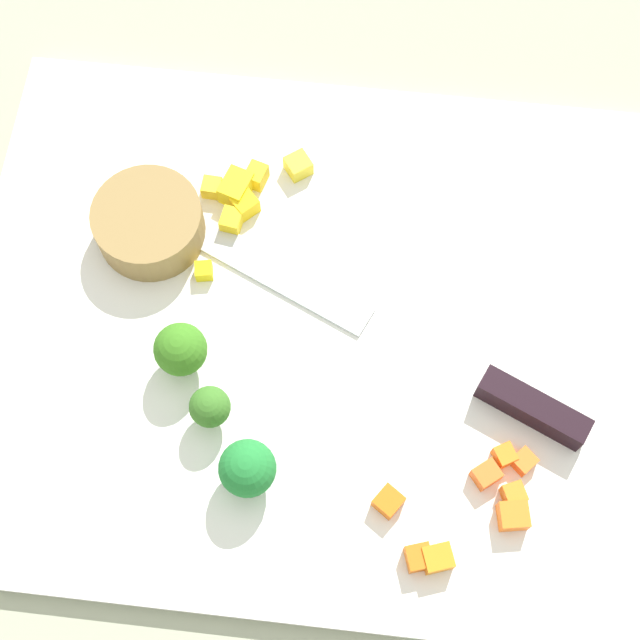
# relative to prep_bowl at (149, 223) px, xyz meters

# --- Properties ---
(ground_plane) EXTENTS (4.00, 4.00, 0.00)m
(ground_plane) POSITION_rel_prep_bowl_xyz_m (0.13, -0.06, -0.03)
(ground_plane) COLOR #979C82
(cutting_board) EXTENTS (0.49, 0.40, 0.01)m
(cutting_board) POSITION_rel_prep_bowl_xyz_m (0.13, -0.06, -0.02)
(cutting_board) COLOR white
(cutting_board) RESTS_ON ground_plane
(prep_bowl) EXTENTS (0.08, 0.08, 0.03)m
(prep_bowl) POSITION_rel_prep_bowl_xyz_m (0.00, 0.00, 0.00)
(prep_bowl) COLOR olive
(prep_bowl) RESTS_ON cutting_board
(chef_knife) EXTENTS (0.32, 0.16, 0.02)m
(chef_knife) POSITION_rel_prep_bowl_xyz_m (0.22, -0.08, -0.01)
(chef_knife) COLOR silver
(chef_knife) RESTS_ON cutting_board
(carrot_dice_0) EXTENTS (0.02, 0.02, 0.01)m
(carrot_dice_0) POSITION_rel_prep_bowl_xyz_m (0.21, -0.21, -0.01)
(carrot_dice_0) COLOR orange
(carrot_dice_0) RESTS_ON cutting_board
(carrot_dice_1) EXTENTS (0.02, 0.02, 0.01)m
(carrot_dice_1) POSITION_rel_prep_bowl_xyz_m (0.26, -0.16, -0.01)
(carrot_dice_1) COLOR orange
(carrot_dice_1) RESTS_ON cutting_board
(carrot_dice_2) EXTENTS (0.02, 0.02, 0.01)m
(carrot_dice_2) POSITION_rel_prep_bowl_xyz_m (0.25, -0.15, -0.01)
(carrot_dice_2) COLOR orange
(carrot_dice_2) RESTS_ON cutting_board
(carrot_dice_3) EXTENTS (0.02, 0.02, 0.01)m
(carrot_dice_3) POSITION_rel_prep_bowl_xyz_m (0.26, -0.14, -0.01)
(carrot_dice_3) COLOR orange
(carrot_dice_3) RESTS_ON cutting_board
(carrot_dice_4) EXTENTS (0.02, 0.02, 0.01)m
(carrot_dice_4) POSITION_rel_prep_bowl_xyz_m (0.27, -0.14, -0.01)
(carrot_dice_4) COLOR orange
(carrot_dice_4) RESTS_ON cutting_board
(carrot_dice_5) EXTENTS (0.02, 0.02, 0.01)m
(carrot_dice_5) POSITION_rel_prep_bowl_xyz_m (0.18, -0.17, -0.01)
(carrot_dice_5) COLOR orange
(carrot_dice_5) RESTS_ON cutting_board
(carrot_dice_6) EXTENTS (0.02, 0.02, 0.02)m
(carrot_dice_6) POSITION_rel_prep_bowl_xyz_m (0.22, -0.21, -0.01)
(carrot_dice_6) COLOR orange
(carrot_dice_6) RESTS_ON cutting_board
(carrot_dice_7) EXTENTS (0.02, 0.02, 0.01)m
(carrot_dice_7) POSITION_rel_prep_bowl_xyz_m (0.26, -0.18, -0.01)
(carrot_dice_7) COLOR orange
(carrot_dice_7) RESTS_ON cutting_board
(pepper_dice_0) EXTENTS (0.02, 0.02, 0.01)m
(pepper_dice_0) POSITION_rel_prep_bowl_xyz_m (0.07, 0.05, -0.01)
(pepper_dice_0) COLOR yellow
(pepper_dice_0) RESTS_ON cutting_board
(pepper_dice_1) EXTENTS (0.02, 0.02, 0.01)m
(pepper_dice_1) POSITION_rel_prep_bowl_xyz_m (0.06, 0.03, -0.01)
(pepper_dice_1) COLOR yellow
(pepper_dice_1) RESTS_ON cutting_board
(pepper_dice_2) EXTENTS (0.03, 0.03, 0.02)m
(pepper_dice_2) POSITION_rel_prep_bowl_xyz_m (0.06, 0.04, -0.01)
(pepper_dice_2) COLOR yellow
(pepper_dice_2) RESTS_ON cutting_board
(pepper_dice_3) EXTENTS (0.01, 0.01, 0.01)m
(pepper_dice_3) POSITION_rel_prep_bowl_xyz_m (0.04, 0.04, -0.01)
(pepper_dice_3) COLOR yellow
(pepper_dice_3) RESTS_ON cutting_board
(pepper_dice_4) EXTENTS (0.02, 0.02, 0.01)m
(pepper_dice_4) POSITION_rel_prep_bowl_xyz_m (0.06, 0.01, -0.01)
(pepper_dice_4) COLOR yellow
(pepper_dice_4) RESTS_ON cutting_board
(pepper_dice_5) EXTENTS (0.01, 0.01, 0.01)m
(pepper_dice_5) POSITION_rel_prep_bowl_xyz_m (0.04, -0.03, -0.01)
(pepper_dice_5) COLOR yellow
(pepper_dice_5) RESTS_ON cutting_board
(pepper_dice_6) EXTENTS (0.02, 0.02, 0.01)m
(pepper_dice_6) POSITION_rel_prep_bowl_xyz_m (0.10, 0.06, -0.01)
(pepper_dice_6) COLOR yellow
(pepper_dice_6) RESTS_ON cutting_board
(broccoli_floret_0) EXTENTS (0.04, 0.04, 0.04)m
(broccoli_floret_0) POSITION_rel_prep_bowl_xyz_m (0.09, -0.17, 0.01)
(broccoli_floret_0) COLOR #80B35E
(broccoli_floret_0) RESTS_ON cutting_board
(broccoli_floret_1) EXTENTS (0.03, 0.03, 0.04)m
(broccoli_floret_1) POSITION_rel_prep_bowl_xyz_m (0.06, -0.13, 0.01)
(broccoli_floret_1) COLOR #91B66B
(broccoli_floret_1) RESTS_ON cutting_board
(broccoli_floret_2) EXTENTS (0.04, 0.04, 0.04)m
(broccoli_floret_2) POSITION_rel_prep_bowl_xyz_m (0.04, -0.09, 0.01)
(broccoli_floret_2) COLOR #83AB68
(broccoli_floret_2) RESTS_ON cutting_board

